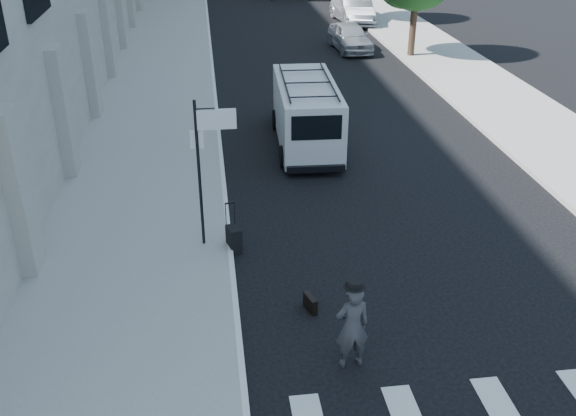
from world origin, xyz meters
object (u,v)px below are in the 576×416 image
object	(u,v)px
suitcase	(234,239)
cargo_van	(306,112)
parked_car_c	(352,10)
briefcase	(310,303)
parked_car_a	(350,37)
parked_car_b	(356,9)
businessman	(352,327)

from	to	relation	value
suitcase	cargo_van	xyz separation A→B (m)	(2.71, 6.48, 0.78)
suitcase	parked_car_c	xyz separation A→B (m)	(8.61, 26.04, 0.35)
briefcase	suitcase	size ratio (longest dim) A/B	0.37
suitcase	parked_car_c	world-z (taller)	parked_car_c
parked_car_a	parked_car_b	bearing A→B (deg)	71.40
businessman	parked_car_b	distance (m)	30.59
briefcase	businessman	bearing A→B (deg)	-91.95
parked_car_b	parked_car_c	xyz separation A→B (m)	(-0.09, 0.46, -0.14)
businessman	cargo_van	distance (m)	10.76
businessman	parked_car_a	world-z (taller)	businessman
businessman	suitcase	distance (m)	4.66
briefcase	parked_car_b	size ratio (longest dim) A/B	0.09
businessman	suitcase	world-z (taller)	businessman
parked_car_c	businessman	bearing A→B (deg)	-109.72
parked_car_a	parked_car_c	bearing A→B (deg)	73.06
suitcase	parked_car_a	size ratio (longest dim) A/B	0.30
businessman	cargo_van	size ratio (longest dim) A/B	0.30
cargo_van	parked_car_b	world-z (taller)	cargo_van
briefcase	cargo_van	size ratio (longest dim) A/B	0.08
businessman	cargo_van	world-z (taller)	cargo_van
briefcase	suitcase	xyz separation A→B (m)	(-1.40, 2.54, 0.15)
cargo_van	parked_car_c	bearing A→B (deg)	75.60
briefcase	parked_car_a	xyz separation A→B (m)	(5.50, 21.47, 0.51)
businessman	suitcase	xyz separation A→B (m)	(-1.86, 4.24, -0.53)
briefcase	parked_car_c	world-z (taller)	parked_car_c
cargo_van	parked_car_a	size ratio (longest dim) A/B	1.40
parked_car_a	suitcase	bearing A→B (deg)	-113.48
businessman	briefcase	xyz separation A→B (m)	(-0.46, 1.70, -0.68)
businessman	cargo_van	xyz separation A→B (m)	(0.85, 10.72, 0.25)
businessman	parked_car_c	bearing A→B (deg)	-108.66
businessman	parked_car_a	distance (m)	23.71
cargo_van	parked_car_b	size ratio (longest dim) A/B	1.13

